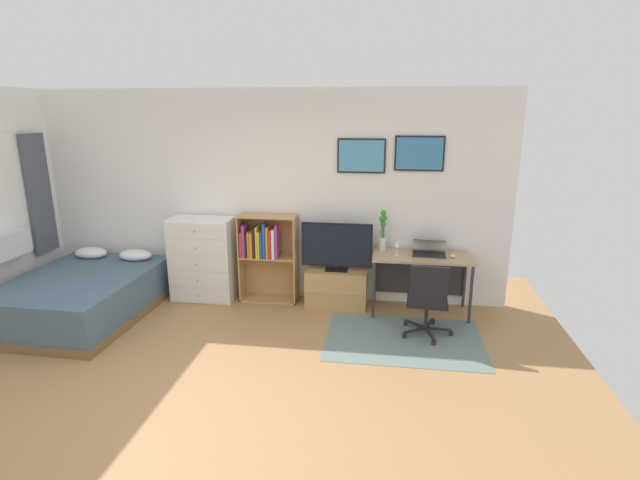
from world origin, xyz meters
TOP-DOWN VIEW (x-y plane):
  - ground_plane at (0.00, 0.00)m, footprint 7.20×7.20m
  - wall_back_with_posters at (0.02, 2.43)m, footprint 6.12×0.09m
  - area_rug at (1.77, 1.31)m, footprint 1.70×1.20m
  - bed at (-2.08, 1.39)m, footprint 1.51×1.98m
  - dresser at (-0.83, 2.15)m, footprint 0.81×0.46m
  - bookshelf at (-0.02, 2.22)m, footprint 0.74×0.30m
  - tv_stand at (0.93, 2.17)m, footprint 0.77×0.41m
  - television at (0.93, 2.15)m, footprint 0.88×0.16m
  - desk at (1.97, 2.16)m, footprint 1.18×0.56m
  - office_chair at (2.00, 1.40)m, footprint 0.57×0.58m
  - laptop at (2.06, 2.20)m, footprint 0.42×0.45m
  - computer_mouse at (2.33, 2.06)m, footprint 0.06×0.10m
  - bamboo_vase at (1.49, 2.25)m, footprint 0.10×0.10m
  - wine_glass at (1.67, 2.05)m, footprint 0.07×0.07m

SIDE VIEW (x-z plane):
  - ground_plane at x=0.00m, z-range 0.00..0.00m
  - area_rug at x=1.77m, z-range 0.00..0.01m
  - tv_stand at x=0.93m, z-range 0.00..0.48m
  - bed at x=-2.08m, z-range -0.06..0.59m
  - office_chair at x=2.00m, z-range 0.03..0.89m
  - dresser at x=-0.83m, z-range 0.00..1.09m
  - desk at x=1.97m, z-range 0.23..0.97m
  - bookshelf at x=-0.02m, z-range 0.11..1.25m
  - computer_mouse at x=2.33m, z-range 0.74..0.77m
  - television at x=0.93m, z-range 0.48..1.09m
  - laptop at x=2.06m, z-range 0.72..0.89m
  - wine_glass at x=1.67m, z-range 0.78..0.96m
  - bamboo_vase at x=1.49m, z-range 0.73..1.24m
  - wall_back_with_posters at x=0.02m, z-range 0.01..2.71m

